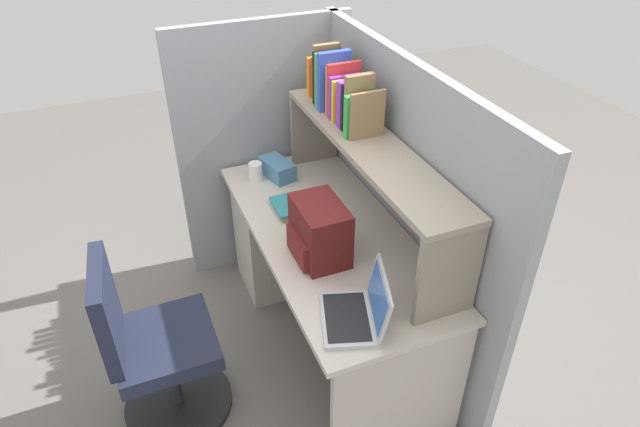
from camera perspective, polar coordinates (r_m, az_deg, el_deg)
ground_plane at (r=3.22m, az=0.84°, el=-12.34°), size 8.00×8.00×0.00m
desk at (r=3.21m, az=-1.81°, el=-2.69°), size 1.60×0.70×0.73m
cubicle_partition_rear at (r=2.85m, az=8.03°, el=0.63°), size 1.84×0.05×1.55m
cubicle_partition_left at (r=3.37m, az=-5.52°, el=6.58°), size 0.05×1.06×1.55m
overhead_hutch at (r=2.61m, az=5.10°, el=5.38°), size 1.44×0.28×0.45m
reference_books_on_shelf at (r=2.78m, az=2.21°, el=12.53°), size 0.58×0.19×0.30m
laptop at (r=2.24m, az=4.09°, el=-9.96°), size 0.37×0.33×0.22m
backpack at (r=2.50m, az=-0.12°, el=-1.90°), size 0.30×0.22×0.28m
computer_mouse at (r=2.75m, az=-0.50°, el=-1.16°), size 0.06×0.10×0.03m
paper_cup at (r=3.12m, az=-6.64°, el=4.27°), size 0.08×0.08×0.11m
tissue_box at (r=3.15m, az=-4.42°, el=4.62°), size 0.24×0.17×0.10m
desk_book_stack at (r=2.87m, az=-2.80°, el=0.75°), size 0.21×0.19×0.04m
office_chair at (r=2.71m, az=-16.63°, el=-13.71°), size 0.52×0.52×0.93m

